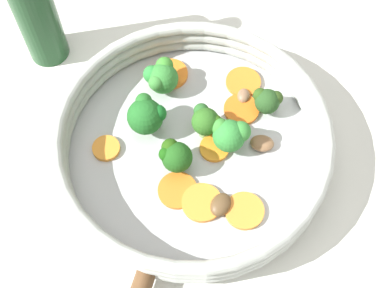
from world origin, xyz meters
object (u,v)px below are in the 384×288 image
at_px(carrot_slice_7, 244,211).
at_px(mushroom_piece_1, 221,205).
at_px(carrot_slice_4, 177,190).
at_px(broccoli_floret_1, 146,115).
at_px(broccoli_floret_2, 161,77).
at_px(broccoli_floret_3, 175,156).
at_px(broccoli_floret_5, 230,135).
at_px(mushroom_piece_0, 262,143).
at_px(carrot_slice_3, 106,148).
at_px(mushroom_piece_2, 244,96).
at_px(carrot_slice_0, 170,74).
at_px(carrot_slice_2, 202,203).
at_px(carrot_slice_6, 243,82).
at_px(carrot_slice_5, 214,148).
at_px(skillet, 192,152).
at_px(carrot_slice_1, 241,109).
at_px(oil_bottle, 32,4).
at_px(broccoli_floret_4, 206,121).
at_px(broccoli_floret_0, 267,100).

distance_m(carrot_slice_7, mushroom_piece_1, 0.03).
bearing_deg(carrot_slice_4, broccoli_floret_1, -139.13).
height_order(broccoli_floret_2, broccoli_floret_3, same).
bearing_deg(broccoli_floret_5, mushroom_piece_0, 106.32).
distance_m(carrot_slice_3, mushroom_piece_2, 0.18).
bearing_deg(mushroom_piece_2, carrot_slice_0, -93.47).
relative_size(carrot_slice_2, carrot_slice_6, 1.04).
bearing_deg(carrot_slice_5, mushroom_piece_1, 21.74).
height_order(carrot_slice_2, broccoli_floret_3, broccoli_floret_3).
bearing_deg(broccoli_floret_1, skillet, 78.07).
xyz_separation_m(carrot_slice_5, broccoli_floret_5, (-0.01, 0.01, 0.02)).
xyz_separation_m(skillet, mushroom_piece_1, (0.06, 0.05, 0.01)).
xyz_separation_m(carrot_slice_1, oil_bottle, (-0.02, -0.27, 0.08)).
xyz_separation_m(carrot_slice_5, broccoli_floret_4, (-0.02, -0.02, 0.03)).
xyz_separation_m(carrot_slice_1, carrot_slice_3, (0.10, -0.14, 0.00)).
xyz_separation_m(carrot_slice_0, broccoli_floret_3, (0.12, 0.05, 0.02)).
bearing_deg(carrot_slice_0, carrot_slice_3, -17.41).
height_order(skillet, mushroom_piece_2, mushroom_piece_2).
bearing_deg(carrot_slice_3, broccoli_floret_4, 118.13).
distance_m(broccoli_floret_0, mushroom_piece_0, 0.05).
xyz_separation_m(mushroom_piece_2, oil_bottle, (-0.00, -0.27, 0.07)).
xyz_separation_m(carrot_slice_6, mushroom_piece_2, (0.02, 0.01, 0.00)).
xyz_separation_m(carrot_slice_1, broccoli_floret_0, (-0.01, 0.03, 0.02)).
relative_size(carrot_slice_6, carrot_slice_7, 1.00).
relative_size(carrot_slice_3, broccoli_floret_2, 0.70).
height_order(broccoli_floret_0, mushroom_piece_2, broccoli_floret_0).
bearing_deg(carrot_slice_2, carrot_slice_0, -150.15).
bearing_deg(carrot_slice_1, carrot_slice_2, -4.68).
relative_size(broccoli_floret_4, mushroom_piece_2, 2.24).
xyz_separation_m(carrot_slice_7, mushroom_piece_1, (0.00, -0.03, 0.00)).
xyz_separation_m(carrot_slice_7, mushroom_piece_0, (-0.09, -0.00, 0.00)).
bearing_deg(broccoli_floret_1, broccoli_floret_2, -177.79).
bearing_deg(carrot_slice_0, broccoli_floret_5, 52.52).
bearing_deg(broccoli_floret_2, oil_bottle, -96.43).
height_order(skillet, carrot_slice_2, carrot_slice_2).
bearing_deg(broccoli_floret_1, broccoli_floret_0, 117.65).
xyz_separation_m(carrot_slice_7, oil_bottle, (-0.15, -0.31, 0.08)).
xyz_separation_m(broccoli_floret_5, oil_bottle, (-0.07, -0.27, 0.05)).
relative_size(mushroom_piece_0, mushroom_piece_1, 0.97).
height_order(carrot_slice_1, broccoli_floret_5, broccoli_floret_5).
relative_size(broccoli_floret_5, mushroom_piece_0, 1.64).
bearing_deg(carrot_slice_4, mushroom_piece_2, 164.23).
bearing_deg(carrot_slice_7, carrot_slice_4, -91.06).
height_order(carrot_slice_0, oil_bottle, oil_bottle).
relative_size(broccoli_floret_2, broccoli_floret_3, 1.08).
relative_size(carrot_slice_6, oil_bottle, 0.20).
xyz_separation_m(skillet, carrot_slice_6, (-0.11, 0.03, 0.01)).
bearing_deg(mushroom_piece_0, mushroom_piece_2, -147.05).
bearing_deg(broccoli_floret_0, oil_bottle, -92.05).
bearing_deg(broccoli_floret_5, carrot_slice_1, 177.90).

